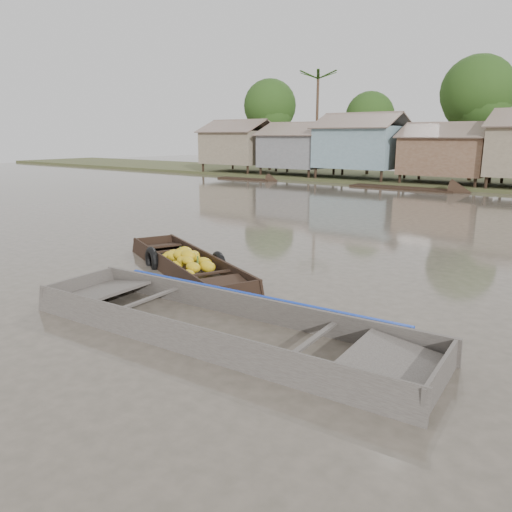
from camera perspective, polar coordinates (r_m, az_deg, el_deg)
The scene contains 3 objects.
ground at distance 11.41m, azimuth -5.49°, elevation -5.13°, with size 120.00×120.00×0.00m, color #4D473B.
banana_boat at distance 13.98m, azimuth -8.02°, elevation -0.87°, with size 6.20×3.83×0.86m.
viewer_boat at distance 9.52m, azimuth -3.95°, elevation -8.52°, with size 8.33×2.73×0.66m.
Camera 1 is at (7.37, -7.90, 3.67)m, focal length 35.00 mm.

